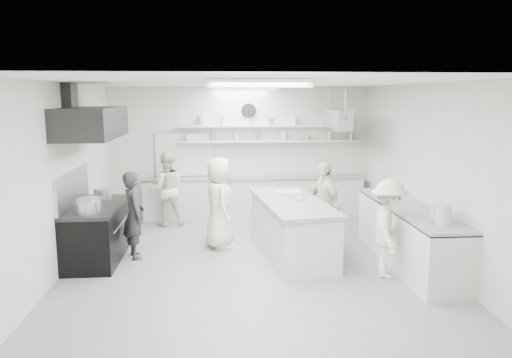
{
  "coord_description": "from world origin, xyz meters",
  "views": [
    {
      "loc": [
        -0.53,
        -7.96,
        2.79
      ],
      "look_at": [
        0.15,
        0.6,
        1.34
      ],
      "focal_mm": 34.64,
      "sensor_mm": 36.0,
      "label": 1
    }
  ],
  "objects": [
    {
      "name": "floor",
      "position": [
        0.0,
        0.0,
        -0.01
      ],
      "size": [
        6.0,
        7.0,
        0.02
      ],
      "primitive_type": "cube",
      "color": "#9B9B9C",
      "rests_on": "ground"
    },
    {
      "name": "ceiling",
      "position": [
        0.0,
        0.0,
        3.01
      ],
      "size": [
        6.0,
        7.0,
        0.02
      ],
      "primitive_type": "cube",
      "color": "white",
      "rests_on": "wall_back"
    },
    {
      "name": "bowl_island_b",
      "position": [
        0.65,
        0.5,
        0.96
      ],
      "size": [
        0.22,
        0.22,
        0.07
      ],
      "primitive_type": "imported",
      "rotation": [
        0.0,
        0.0,
        -0.08
      ],
      "color": "silver",
      "rests_on": "prep_island"
    },
    {
      "name": "wall_front",
      "position": [
        0.0,
        -3.5,
        1.5
      ],
      "size": [
        6.0,
        0.04,
        3.0
      ],
      "primitive_type": "cube",
      "color": "beige",
      "rests_on": "floor"
    },
    {
      "name": "pass_through_window",
      "position": [
        -1.3,
        3.48,
        1.45
      ],
      "size": [
        1.3,
        0.04,
        1.0
      ],
      "primitive_type": "cube",
      "color": "black",
      "rests_on": "wall_back"
    },
    {
      "name": "wall_right",
      "position": [
        3.0,
        0.0,
        1.5
      ],
      "size": [
        0.04,
        7.0,
        3.0
      ],
      "primitive_type": "cube",
      "color": "beige",
      "rests_on": "floor"
    },
    {
      "name": "bowl_island_a",
      "position": [
        0.86,
        0.51,
        0.96
      ],
      "size": [
        0.32,
        0.32,
        0.06
      ],
      "primitive_type": "imported",
      "rotation": [
        0.0,
        0.0,
        0.35
      ],
      "color": "#B2B4B6",
      "rests_on": "prep_island"
    },
    {
      "name": "back_counter",
      "position": [
        0.3,
        3.2,
        0.46
      ],
      "size": [
        5.0,
        0.6,
        0.92
      ],
      "primitive_type": "cube",
      "color": "silver",
      "rests_on": "floor"
    },
    {
      "name": "stove",
      "position": [
        -2.6,
        0.4,
        0.45
      ],
      "size": [
        0.8,
        1.8,
        0.9
      ],
      "primitive_type": "cube",
      "color": "black",
      "rests_on": "floor"
    },
    {
      "name": "shelf_lower",
      "position": [
        0.7,
        3.37,
        1.75
      ],
      "size": [
        4.2,
        0.26,
        0.04
      ],
      "primitive_type": "cube",
      "color": "silver",
      "rests_on": "wall_back"
    },
    {
      "name": "bowl_right",
      "position": [
        2.5,
        0.32,
        0.97
      ],
      "size": [
        0.24,
        0.24,
        0.05
      ],
      "primitive_type": "imported",
      "rotation": [
        0.0,
        0.0,
        -0.08
      ],
      "color": "silver",
      "rests_on": "right_counter"
    },
    {
      "name": "pot_rack",
      "position": [
        2.0,
        2.4,
        2.3
      ],
      "size": [
        0.3,
        1.6,
        0.4
      ],
      "primitive_type": "cube",
      "color": "#B2B4B6",
      "rests_on": "ceiling"
    },
    {
      "name": "cook_island_right",
      "position": [
        1.44,
        0.86,
        0.8
      ],
      "size": [
        0.67,
        1.01,
        1.6
      ],
      "primitive_type": "imported",
      "rotation": [
        0.0,
        0.0,
        -1.24
      ],
      "color": "silver",
      "rests_on": "floor"
    },
    {
      "name": "cook_right",
      "position": [
        2.09,
        -0.77,
        0.77
      ],
      "size": [
        0.81,
        1.11,
        1.54
      ],
      "primitive_type": "imported",
      "rotation": [
        0.0,
        0.0,
        1.31
      ],
      "color": "silver",
      "rests_on": "floor"
    },
    {
      "name": "light_fixture_front",
      "position": [
        0.0,
        -1.8,
        2.94
      ],
      "size": [
        1.3,
        0.25,
        0.1
      ],
      "primitive_type": "cube",
      "color": "silver",
      "rests_on": "ceiling"
    },
    {
      "name": "exhaust_hood",
      "position": [
        -2.6,
        0.4,
        2.35
      ],
      "size": [
        0.85,
        2.0,
        0.5
      ],
      "primitive_type": "cube",
      "color": "#252525",
      "rests_on": "wall_left"
    },
    {
      "name": "prep_island",
      "position": [
        0.76,
        0.41,
        0.47
      ],
      "size": [
        1.25,
        2.63,
        0.93
      ],
      "primitive_type": "cube",
      "rotation": [
        0.0,
        0.0,
        0.13
      ],
      "color": "silver",
      "rests_on": "floor"
    },
    {
      "name": "wall_left",
      "position": [
        -3.0,
        0.0,
        1.5
      ],
      "size": [
        0.04,
        7.0,
        3.0
      ],
      "primitive_type": "cube",
      "color": "beige",
      "rests_on": "floor"
    },
    {
      "name": "wall_clock",
      "position": [
        0.2,
        3.46,
        2.45
      ],
      "size": [
        0.32,
        0.05,
        0.32
      ],
      "primitive_type": "cylinder",
      "rotation": [
        1.57,
        0.0,
        0.0
      ],
      "color": "white",
      "rests_on": "wall_back"
    },
    {
      "name": "wall_back",
      "position": [
        0.0,
        3.5,
        1.5
      ],
      "size": [
        6.0,
        0.04,
        3.0
      ],
      "primitive_type": "cube",
      "color": "beige",
      "rests_on": "floor"
    },
    {
      "name": "right_counter",
      "position": [
        2.65,
        -0.2,
        0.47
      ],
      "size": [
        0.74,
        3.3,
        0.94
      ],
      "primitive_type": "cube",
      "color": "silver",
      "rests_on": "floor"
    },
    {
      "name": "stove_pot",
      "position": [
        -2.6,
        0.01,
        1.03
      ],
      "size": [
        0.42,
        0.42,
        0.25
      ],
      "primitive_type": "cylinder",
      "color": "#B2B4B6",
      "rests_on": "stove"
    },
    {
      "name": "shelf_upper",
      "position": [
        0.7,
        3.37,
        2.1
      ],
      "size": [
        4.2,
        0.26,
        0.04
      ],
      "primitive_type": "cube",
      "color": "silver",
      "rests_on": "wall_back"
    },
    {
      "name": "light_fixture_rear",
      "position": [
        0.0,
        1.8,
        2.94
      ],
      "size": [
        1.3,
        0.25,
        0.1
      ],
      "primitive_type": "cube",
      "color": "silver",
      "rests_on": "ceiling"
    },
    {
      "name": "cook_back",
      "position": [
        -1.63,
        2.63,
        0.8
      ],
      "size": [
        0.85,
        0.7,
        1.61
      ],
      "primitive_type": "imported",
      "rotation": [
        0.0,
        0.0,
        -3.01
      ],
      "color": "silver",
      "rests_on": "floor"
    },
    {
      "name": "cook_island_left",
      "position": [
        -0.5,
        0.95,
        0.84
      ],
      "size": [
        0.67,
        0.9,
        1.68
      ],
      "primitive_type": "imported",
      "rotation": [
        0.0,
        0.0,
        1.75
      ],
      "color": "silver",
      "rests_on": "floor"
    },
    {
      "name": "cook_stove",
      "position": [
        -1.98,
        0.46,
        0.76
      ],
      "size": [
        0.53,
        0.64,
        1.51
      ],
      "primitive_type": "imported",
      "rotation": [
        0.0,
        0.0,
        1.92
      ],
      "color": "#2E2F33",
      "rests_on": "floor"
    }
  ]
}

